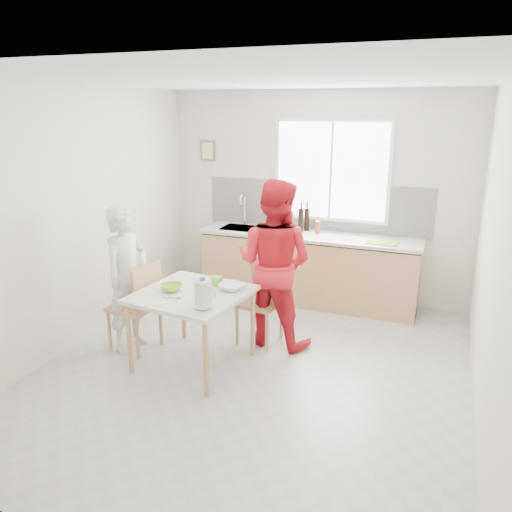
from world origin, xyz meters
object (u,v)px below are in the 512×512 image
at_px(chair_left, 139,303).
at_px(bowl_green, 172,288).
at_px(chair_far, 262,297).
at_px(wine_bottle_a, 301,220).
at_px(milk_jug, 203,293).
at_px(bowl_white, 232,287).
at_px(wine_bottle_b, 307,219).
at_px(person_white, 128,279).
at_px(person_red, 274,264).
at_px(dining_table, 192,300).

relative_size(chair_left, bowl_green, 4.48).
bearing_deg(chair_far, wine_bottle_a, 94.97).
height_order(milk_jug, wine_bottle_a, wine_bottle_a).
xyz_separation_m(bowl_white, wine_bottle_b, (0.20, 2.00, 0.28)).
height_order(person_white, milk_jug, person_white).
relative_size(person_white, wine_bottle_a, 4.81).
bearing_deg(chair_far, bowl_white, -95.02).
height_order(person_red, wine_bottle_b, person_red).
bearing_deg(person_red, person_white, 32.75).
distance_m(milk_jug, wine_bottle_b, 2.54).
bearing_deg(dining_table, bowl_white, 33.05).
distance_m(dining_table, person_white, 0.81).
relative_size(milk_jug, wine_bottle_a, 0.85).
distance_m(bowl_green, milk_jug, 0.58).
distance_m(person_white, bowl_white, 1.14).
distance_m(person_red, bowl_white, 0.62).
distance_m(chair_far, person_red, 0.42).
relative_size(chair_left, bowl_white, 3.93).
bearing_deg(person_red, milk_jug, 81.77).
distance_m(dining_table, bowl_green, 0.23).
relative_size(chair_left, wine_bottle_b, 3.17).
relative_size(chair_left, milk_jug, 3.51).
xyz_separation_m(bowl_white, milk_jug, (-0.04, -0.53, 0.12)).
xyz_separation_m(chair_left, chair_far, (1.12, 0.69, -0.02)).
bearing_deg(bowl_white, person_white, -174.03).
xyz_separation_m(person_red, bowl_white, (-0.25, -0.56, -0.10)).
height_order(bowl_green, milk_jug, milk_jug).
relative_size(bowl_white, wine_bottle_a, 0.76).
bearing_deg(milk_jug, person_red, 81.77).
distance_m(chair_left, wine_bottle_b, 2.51).
xyz_separation_m(chair_far, person_red, (0.14, -0.00, 0.39)).
bearing_deg(bowl_green, bowl_white, 24.21).
xyz_separation_m(chair_far, bowl_green, (-0.65, -0.80, 0.30)).
height_order(chair_left, milk_jug, milk_jug).
bearing_deg(person_white, chair_left, -90.00).
relative_size(bowl_white, wine_bottle_b, 0.81).
bearing_deg(person_red, chair_far, 5.05).
distance_m(bowl_green, wine_bottle_a, 2.24).
relative_size(person_red, milk_jug, 6.61).
relative_size(chair_far, person_red, 0.51).
distance_m(dining_table, wine_bottle_a, 2.18).
bearing_deg(person_white, dining_table, -90.00).
relative_size(dining_table, milk_jug, 4.07).
relative_size(chair_far, bowl_green, 4.30).
height_order(chair_far, wine_bottle_b, wine_bottle_b).
relative_size(bowl_green, bowl_white, 0.88).
bearing_deg(chair_far, milk_jug, -91.35).
relative_size(dining_table, chair_left, 1.16).
bearing_deg(chair_far, wine_bottle_b, 93.38).
distance_m(bowl_white, milk_jug, 0.54).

